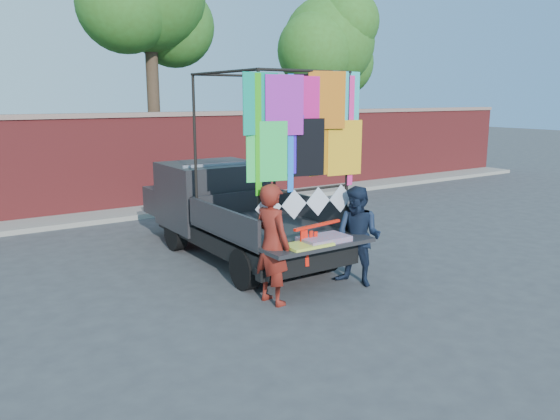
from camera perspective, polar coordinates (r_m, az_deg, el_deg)
ground at (r=9.36m, az=0.24°, el=-7.05°), size 90.00×90.00×0.00m
brick_wall at (r=15.27m, az=-14.70°, el=5.00°), size 30.00×0.45×2.61m
curb at (r=14.81m, az=-13.54°, el=-0.10°), size 30.00×1.20×0.12m
tree_right at (r=19.94m, az=5.31°, el=16.68°), size 4.20×3.30×6.62m
pickup_truck at (r=10.77m, az=-5.78°, el=0.16°), size 2.16×5.42×3.41m
woman at (r=7.99m, az=-0.82°, el=-3.60°), size 0.53×0.72×1.80m
man at (r=8.87m, az=8.18°, el=-2.76°), size 0.87×0.96×1.62m
streamer_bundle at (r=8.32m, az=3.39°, el=-3.00°), size 0.96×0.19×0.67m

